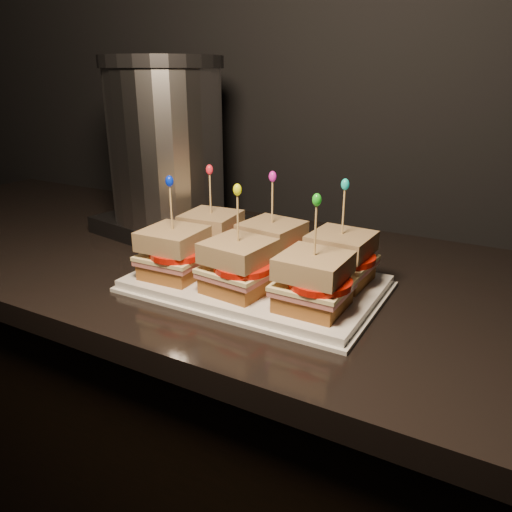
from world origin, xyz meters
The scene contains 50 objects.
cabinet centered at (-0.25, 1.69, 0.43)m, with size 2.34×0.59×0.85m, color black.
granite_slab centered at (-0.25, 1.69, 0.87)m, with size 2.38×0.63×0.04m, color black.
platter centered at (-0.39, 1.60, 0.90)m, with size 0.37×0.23×0.02m, color white.
platter_rim centered at (-0.39, 1.60, 0.89)m, with size 0.39×0.24×0.01m, color white.
sandwich_0_bread_bot centered at (-0.51, 1.66, 0.92)m, with size 0.09×0.09×0.02m, color brown.
sandwich_0_ham centered at (-0.51, 1.66, 0.94)m, with size 0.09×0.09×0.01m, color #B95F5A.
sandwich_0_cheese centered at (-0.51, 1.66, 0.94)m, with size 0.10×0.09×0.01m, color #F6E6A0.
sandwich_0_tomato centered at (-0.50, 1.65, 0.95)m, with size 0.09×0.09×0.01m, color red.
sandwich_0_bread_top centered at (-0.51, 1.66, 0.97)m, with size 0.09×0.09×0.03m, color #5B3510.
sandwich_0_pick centered at (-0.51, 1.66, 1.02)m, with size 0.00×0.00×0.09m, color tan.
sandwich_0_frill centered at (-0.51, 1.66, 1.06)m, with size 0.01×0.01×0.02m, color red.
sandwich_1_bread_bot centered at (-0.39, 1.66, 0.92)m, with size 0.09×0.09×0.02m, color brown.
sandwich_1_ham centered at (-0.39, 1.66, 0.94)m, with size 0.09×0.09×0.01m, color #B95F5A.
sandwich_1_cheese centered at (-0.39, 1.66, 0.94)m, with size 0.10×0.09×0.01m, color #F6E6A0.
sandwich_1_tomato centered at (-0.38, 1.65, 0.95)m, with size 0.09×0.09×0.01m, color red.
sandwich_1_bread_top centered at (-0.39, 1.66, 0.97)m, with size 0.09×0.09×0.03m, color #5B3510.
sandwich_1_pick centered at (-0.39, 1.66, 1.02)m, with size 0.00×0.00×0.09m, color tan.
sandwich_1_frill centered at (-0.39, 1.66, 1.06)m, with size 0.01×0.01×0.02m, color #D81AB2.
sandwich_2_bread_bot centered at (-0.28, 1.66, 0.92)m, with size 0.09×0.09×0.02m, color brown.
sandwich_2_ham centered at (-0.28, 1.66, 0.94)m, with size 0.09×0.09×0.01m, color #B95F5A.
sandwich_2_cheese centered at (-0.28, 1.66, 0.94)m, with size 0.10×0.09×0.01m, color #F6E6A0.
sandwich_2_tomato centered at (-0.26, 1.65, 0.95)m, with size 0.09×0.09×0.01m, color red.
sandwich_2_bread_top centered at (-0.28, 1.66, 0.97)m, with size 0.09×0.09×0.03m, color #5B3510.
sandwich_2_pick centered at (-0.28, 1.66, 1.02)m, with size 0.00×0.00×0.09m, color tan.
sandwich_2_frill centered at (-0.28, 1.66, 1.06)m, with size 0.01×0.01×0.02m, color #12BFAF.
sandwich_3_bread_bot centered at (-0.51, 1.55, 0.92)m, with size 0.09×0.09×0.02m, color brown.
sandwich_3_ham centered at (-0.51, 1.55, 0.94)m, with size 0.09×0.09×0.01m, color #B95F5A.
sandwich_3_cheese centered at (-0.51, 1.55, 0.94)m, with size 0.10×0.09×0.01m, color #F6E6A0.
sandwich_3_tomato centered at (-0.50, 1.54, 0.95)m, with size 0.09×0.09×0.01m, color red.
sandwich_3_bread_top centered at (-0.51, 1.55, 0.97)m, with size 0.09×0.09×0.03m, color #5B3510.
sandwich_3_pick centered at (-0.51, 1.55, 1.02)m, with size 0.00×0.00×0.09m, color tan.
sandwich_3_frill centered at (-0.51, 1.55, 1.06)m, with size 0.01×0.01×0.02m, color #051FCD.
sandwich_4_bread_bot centered at (-0.39, 1.55, 0.92)m, with size 0.09×0.09×0.02m, color brown.
sandwich_4_ham centered at (-0.39, 1.55, 0.94)m, with size 0.09×0.09×0.01m, color #B95F5A.
sandwich_4_cheese centered at (-0.39, 1.55, 0.94)m, with size 0.10×0.09×0.01m, color #F6E6A0.
sandwich_4_tomato centered at (-0.38, 1.54, 0.95)m, with size 0.09×0.09×0.01m, color red.
sandwich_4_bread_top centered at (-0.39, 1.55, 0.97)m, with size 0.09×0.09×0.03m, color #5B3510.
sandwich_4_pick centered at (-0.39, 1.55, 1.02)m, with size 0.00×0.00×0.09m, color tan.
sandwich_4_frill centered at (-0.39, 1.55, 1.06)m, with size 0.01×0.01×0.02m, color #E6F307.
sandwich_5_bread_bot centered at (-0.28, 1.55, 0.92)m, with size 0.09×0.09×0.02m, color brown.
sandwich_5_ham centered at (-0.28, 1.55, 0.94)m, with size 0.09×0.09×0.01m, color #B95F5A.
sandwich_5_cheese centered at (-0.28, 1.55, 0.94)m, with size 0.10×0.09×0.01m, color #F6E6A0.
sandwich_5_tomato centered at (-0.26, 1.54, 0.95)m, with size 0.09×0.09×0.01m, color red.
sandwich_5_bread_top centered at (-0.28, 1.55, 0.97)m, with size 0.09×0.09×0.03m, color #5B3510.
sandwich_5_pick centered at (-0.28, 1.55, 1.02)m, with size 0.00×0.00×0.09m, color tan.
sandwich_5_frill centered at (-0.28, 1.55, 1.06)m, with size 0.01×0.01×0.02m, color green.
appliance_base centered at (-0.70, 1.77, 0.91)m, with size 0.27×0.23×0.03m, color #262628.
appliance_body centered at (-0.70, 1.77, 1.07)m, with size 0.23×0.23×0.29m, color silver.
appliance_lid centered at (-0.70, 1.77, 1.23)m, with size 0.24×0.24×0.02m, color #262628.
appliance centered at (-0.70, 1.77, 1.07)m, with size 0.27×0.23×0.35m, color silver, non-canonical shape.
Camera 1 is at (-0.04, 0.97, 1.21)m, focal length 35.00 mm.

